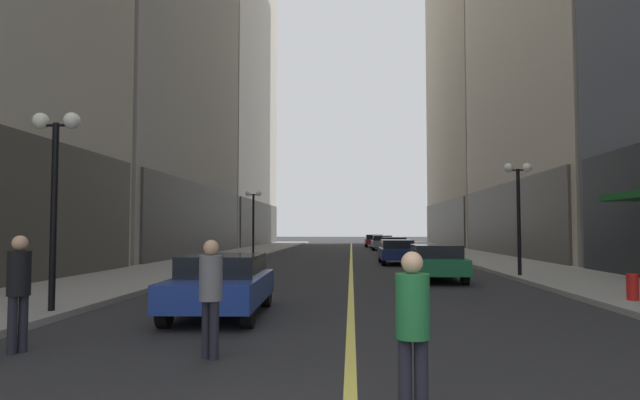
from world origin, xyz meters
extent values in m
plane|color=#262628|center=(0.00, 35.00, 0.00)|extent=(200.00, 200.00, 0.00)
cube|color=gray|center=(-8.25, 35.00, 0.07)|extent=(4.50, 78.00, 0.15)
cube|color=gray|center=(8.25, 35.00, 0.07)|extent=(4.50, 78.00, 0.15)
cube|color=#E5D64C|center=(0.00, 35.00, 0.00)|extent=(0.16, 70.00, 0.01)
cube|color=#3A3935|center=(-10.60, 34.50, 2.50)|extent=(0.50, 22.80, 5.00)
cube|color=#403C35|center=(-10.60, 60.00, 2.50)|extent=(0.50, 24.70, 5.00)
cube|color=#403C35|center=(10.60, 34.50, 2.50)|extent=(0.50, 22.80, 5.00)
cube|color=#403C35|center=(10.60, 60.00, 2.50)|extent=(0.50, 24.70, 5.00)
cube|color=navy|center=(-2.81, 8.14, 0.59)|extent=(1.99, 4.21, 0.55)
cube|color=black|center=(-2.82, 8.35, 1.07)|extent=(1.70, 2.38, 0.50)
cylinder|color=black|center=(-1.96, 6.72, 0.32)|extent=(0.24, 0.65, 0.64)
cylinder|color=black|center=(-3.56, 6.66, 0.32)|extent=(0.24, 0.65, 0.64)
cylinder|color=black|center=(-2.06, 9.62, 0.32)|extent=(0.24, 0.65, 0.64)
cylinder|color=black|center=(-3.67, 9.56, 0.32)|extent=(0.24, 0.65, 0.64)
cube|color=#196038|center=(3.09, 16.80, 0.59)|extent=(1.92, 4.44, 0.55)
cube|color=black|center=(3.08, 16.58, 1.07)|extent=(1.66, 2.50, 0.50)
cylinder|color=black|center=(2.31, 18.36, 0.32)|extent=(0.23, 0.64, 0.64)
cylinder|color=black|center=(3.91, 18.33, 0.32)|extent=(0.23, 0.64, 0.64)
cylinder|color=black|center=(2.26, 15.27, 0.32)|extent=(0.23, 0.64, 0.64)
cylinder|color=black|center=(3.86, 15.24, 0.32)|extent=(0.23, 0.64, 0.64)
cube|color=#141E4C|center=(2.45, 26.24, 0.59)|extent=(1.82, 4.27, 0.55)
cube|color=black|center=(2.45, 26.03, 1.07)|extent=(1.60, 2.39, 0.50)
cylinder|color=black|center=(1.66, 27.73, 0.32)|extent=(0.22, 0.64, 0.64)
cylinder|color=black|center=(3.25, 27.73, 0.32)|extent=(0.22, 0.64, 0.64)
cylinder|color=black|center=(1.66, 24.74, 0.32)|extent=(0.22, 0.64, 0.64)
cylinder|color=black|center=(3.24, 24.74, 0.32)|extent=(0.22, 0.64, 0.64)
cube|color=#B21919|center=(3.10, 36.59, 0.59)|extent=(2.08, 4.16, 0.55)
cube|color=black|center=(3.09, 36.39, 1.07)|extent=(1.77, 2.36, 0.50)
cylinder|color=black|center=(2.33, 38.05, 0.32)|extent=(0.25, 0.65, 0.64)
cylinder|color=black|center=(3.99, 37.98, 0.32)|extent=(0.25, 0.65, 0.64)
cylinder|color=black|center=(2.21, 35.20, 0.32)|extent=(0.25, 0.65, 0.64)
cylinder|color=black|center=(3.87, 35.13, 0.32)|extent=(0.25, 0.65, 0.64)
cube|color=slate|center=(2.79, 46.74, 0.59)|extent=(1.86, 4.79, 0.55)
cube|color=black|center=(2.79, 46.50, 1.07)|extent=(1.63, 2.68, 0.50)
cylinder|color=black|center=(2.00, 48.41, 0.32)|extent=(0.22, 0.64, 0.64)
cylinder|color=black|center=(3.59, 48.40, 0.32)|extent=(0.22, 0.64, 0.64)
cylinder|color=black|center=(1.98, 45.07, 0.32)|extent=(0.22, 0.64, 0.64)
cylinder|color=black|center=(3.58, 45.06, 0.32)|extent=(0.22, 0.64, 0.64)
cube|color=maroon|center=(2.40, 54.97, 0.59)|extent=(1.92, 4.21, 0.55)
cube|color=black|center=(2.40, 54.76, 1.07)|extent=(1.69, 2.36, 0.50)
cylinder|color=black|center=(1.56, 56.44, 0.32)|extent=(0.22, 0.64, 0.64)
cylinder|color=black|center=(3.23, 56.44, 0.32)|extent=(0.22, 0.64, 0.64)
cylinder|color=black|center=(1.58, 53.50, 0.32)|extent=(0.22, 0.64, 0.64)
cylinder|color=black|center=(3.24, 53.50, 0.32)|extent=(0.22, 0.64, 0.64)
cylinder|color=black|center=(0.54, 1.75, 0.40)|extent=(0.14, 0.14, 0.81)
cylinder|color=black|center=(0.70, 1.74, 0.40)|extent=(0.14, 0.14, 0.81)
cylinder|color=#1E6633|center=(0.62, 1.74, 1.13)|extent=(0.34, 0.34, 0.64)
sphere|color=tan|center=(0.62, 1.74, 1.56)|extent=(0.22, 0.22, 0.22)
cylinder|color=black|center=(-2.12, 4.28, 0.42)|extent=(0.14, 0.14, 0.84)
cylinder|color=black|center=(-1.98, 4.19, 0.42)|extent=(0.14, 0.14, 0.84)
cylinder|color=slate|center=(-2.05, 4.24, 1.17)|extent=(0.47, 0.47, 0.67)
sphere|color=tan|center=(-2.05, 4.24, 1.62)|extent=(0.23, 0.23, 0.23)
cylinder|color=black|center=(-5.13, 4.36, 0.43)|extent=(0.14, 0.14, 0.87)
cylinder|color=black|center=(-5.04, 4.50, 0.43)|extent=(0.14, 0.14, 0.87)
cylinder|color=black|center=(-5.09, 4.43, 1.21)|extent=(0.47, 0.47, 0.69)
sphere|color=tan|center=(-5.09, 4.43, 1.68)|extent=(0.24, 0.24, 0.24)
cylinder|color=black|center=(-6.40, 7.74, 2.10)|extent=(0.14, 0.14, 4.20)
cylinder|color=black|center=(-6.40, 7.74, 4.15)|extent=(0.80, 0.06, 0.06)
sphere|color=white|center=(-6.75, 7.74, 4.25)|extent=(0.36, 0.36, 0.36)
sphere|color=white|center=(-6.05, 7.74, 4.25)|extent=(0.36, 0.36, 0.36)
cylinder|color=black|center=(-6.40, 32.03, 2.10)|extent=(0.14, 0.14, 4.20)
cylinder|color=black|center=(-6.40, 32.03, 4.15)|extent=(0.80, 0.06, 0.06)
sphere|color=white|center=(-6.75, 32.03, 4.25)|extent=(0.36, 0.36, 0.36)
sphere|color=white|center=(-6.05, 32.03, 4.25)|extent=(0.36, 0.36, 0.36)
cylinder|color=black|center=(6.40, 17.64, 2.10)|extent=(0.14, 0.14, 4.20)
cylinder|color=black|center=(6.40, 17.64, 4.15)|extent=(0.80, 0.06, 0.06)
sphere|color=white|center=(6.05, 17.64, 4.25)|extent=(0.36, 0.36, 0.36)
sphere|color=white|center=(6.75, 17.64, 4.25)|extent=(0.36, 0.36, 0.36)
cylinder|color=red|center=(6.90, 10.21, 0.40)|extent=(0.28, 0.28, 0.80)
camera|label=1|loc=(0.02, -3.82, 1.89)|focal=31.00mm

